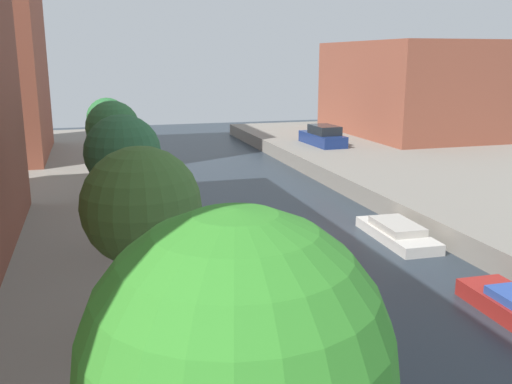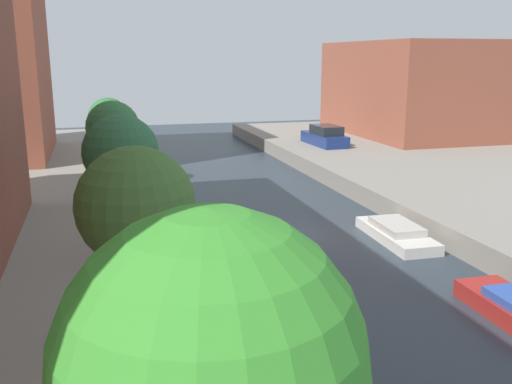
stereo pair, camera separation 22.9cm
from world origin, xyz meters
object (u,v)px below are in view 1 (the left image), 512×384
street_tree_0 (237,370)px  street_tree_3 (113,128)px  street_tree_4 (107,119)px  parked_car (323,137)px  moored_boat_left_2 (284,304)px  street_tree_2 (123,153)px  moored_boat_right_2 (397,233)px  street_tree_1 (141,207)px  moored_boat_left_3 (224,232)px  low_block_right (408,88)px

street_tree_0 → street_tree_3: street_tree_0 is taller
street_tree_0 → street_tree_4: street_tree_0 is taller
parked_car → moored_boat_left_2: 26.90m
street_tree_4 → moored_boat_left_2: bearing=-77.0°
street_tree_2 → moored_boat_right_2: bearing=7.4°
street_tree_1 → moored_boat_right_2: bearing=35.6°
street_tree_1 → street_tree_4: bearing=90.0°
moored_boat_left_3 → street_tree_1: bearing=-112.3°
street_tree_1 → street_tree_3: street_tree_1 is taller
street_tree_1 → parked_car: (15.80, 27.01, -2.69)m
street_tree_4 → moored_boat_right_2: (11.08, -13.24, -3.74)m
street_tree_1 → moored_boat_right_2: 14.21m
parked_car → street_tree_1: bearing=-120.3°
low_block_right → parked_car: low_block_right is taller
street_tree_2 → moored_boat_right_2: (11.08, 1.44, -4.12)m
moored_boat_left_3 → street_tree_4: bearing=110.5°
street_tree_2 → street_tree_3: 7.29m
street_tree_0 → street_tree_1: bearing=90.0°
street_tree_4 → moored_boat_left_2: 19.30m
street_tree_1 → street_tree_2: 6.50m
street_tree_3 → parked_car: street_tree_3 is taller
street_tree_4 → street_tree_1: bearing=-90.0°
street_tree_0 → moored_boat_right_2: street_tree_0 is taller
parked_car → moored_boat_left_2: parked_car is taller
moored_boat_left_3 → parked_car: bearing=55.4°
street_tree_2 → moored_boat_left_2: 7.05m
street_tree_3 → moored_boat_left_3: bearing=-41.6°
low_block_right → street_tree_0: 46.68m
low_block_right → street_tree_3: size_ratio=3.40×
low_block_right → street_tree_0: bearing=-122.8°
street_tree_0 → parked_car: bearing=65.9°
street_tree_0 → moored_boat_left_2: size_ratio=1.62×
street_tree_4 → moored_boat_left_2: (4.27, -18.44, -3.77)m
street_tree_0 → moored_boat_left_2: bearing=68.7°
street_tree_0 → street_tree_2: 14.76m
street_tree_4 → moored_boat_left_3: bearing=-69.5°
moored_boat_left_2 → moored_boat_right_2: bearing=37.4°
street_tree_4 → moored_boat_right_2: 17.66m
street_tree_1 → street_tree_2: size_ratio=0.99×
street_tree_0 → moored_boat_right_2: 20.21m
moored_boat_left_2 → moored_boat_left_3: bearing=91.0°
street_tree_1 → parked_car: street_tree_1 is taller
moored_boat_left_3 → moored_boat_right_2: bearing=-17.4°
street_tree_3 → street_tree_4: street_tree_3 is taller
low_block_right → parked_car: (-9.46, -4.00, -3.23)m
low_block_right → street_tree_4: size_ratio=3.69×
street_tree_3 → moored_boat_right_2: (11.08, -5.85, -4.07)m
parked_car → street_tree_4: bearing=-159.7°
moored_boat_left_3 → street_tree_2: bearing=-138.9°
street_tree_1 → street_tree_4: size_ratio=1.10×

